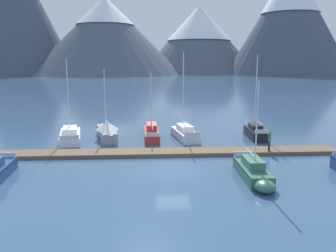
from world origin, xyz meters
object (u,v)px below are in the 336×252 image
(sailboat_far_berth, at_px, (184,132))
(sailboat_end_of_dock, at_px, (254,131))
(sailboat_mid_dock_port, at_px, (106,130))
(sailboat_second_berth, at_px, (70,134))
(sailboat_mid_dock_starboard, at_px, (151,132))
(sailboat_outer_slip, at_px, (254,172))
(person_on_dock, at_px, (269,139))

(sailboat_far_berth, bearing_deg, sailboat_end_of_dock, -1.06)
(sailboat_far_berth, height_order, sailboat_end_of_dock, sailboat_far_berth)
(sailboat_end_of_dock, bearing_deg, sailboat_mid_dock_port, 178.90)
(sailboat_second_berth, distance_m, sailboat_mid_dock_starboard, 8.04)
(sailboat_second_berth, relative_size, sailboat_outer_slip, 1.24)
(sailboat_mid_dock_starboard, relative_size, sailboat_end_of_dock, 0.85)
(sailboat_mid_dock_port, xyz_separation_m, person_on_dock, (14.17, -6.75, 0.39))
(person_on_dock, bearing_deg, sailboat_mid_dock_port, 154.53)
(sailboat_second_berth, relative_size, person_on_dock, 4.70)
(sailboat_second_berth, bearing_deg, sailboat_end_of_dock, -0.24)
(sailboat_far_berth, xyz_separation_m, person_on_dock, (6.38, -6.59, 0.71))
(sailboat_mid_dock_port, xyz_separation_m, sailboat_far_berth, (7.79, -0.15, -0.33))
(sailboat_mid_dock_port, relative_size, person_on_dock, 4.03)
(sailboat_far_berth, height_order, person_on_dock, sailboat_far_berth)
(sailboat_far_berth, distance_m, sailboat_outer_slip, 12.91)
(sailboat_far_berth, bearing_deg, person_on_dock, -45.94)
(sailboat_mid_dock_starboard, distance_m, sailboat_far_berth, 3.30)
(sailboat_mid_dock_starboard, bearing_deg, sailboat_outer_slip, -62.88)
(sailboat_outer_slip, relative_size, sailboat_end_of_dock, 0.78)
(sailboat_mid_dock_port, height_order, sailboat_far_berth, sailboat_far_berth)
(sailboat_second_berth, bearing_deg, person_on_dock, -20.28)
(sailboat_second_berth, bearing_deg, sailboat_mid_dock_port, 3.40)
(person_on_dock, bearing_deg, sailboat_end_of_dock, 82.88)
(sailboat_outer_slip, xyz_separation_m, sailboat_end_of_dock, (3.92, 12.36, 0.06))
(sailboat_mid_dock_starboard, bearing_deg, sailboat_end_of_dock, -2.41)
(sailboat_mid_dock_starboard, height_order, sailboat_outer_slip, sailboat_mid_dock_starboard)
(sailboat_far_berth, relative_size, sailboat_end_of_dock, 1.04)
(sailboat_outer_slip, relative_size, person_on_dock, 3.78)
(sailboat_second_berth, xyz_separation_m, sailboat_outer_slip, (14.58, -12.43, 0.02))
(sailboat_second_berth, relative_size, sailboat_far_berth, 0.93)
(sailboat_second_berth, height_order, sailboat_outer_slip, sailboat_second_berth)
(sailboat_mid_dock_starboard, xyz_separation_m, sailboat_outer_slip, (6.55, -12.80, -0.04))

